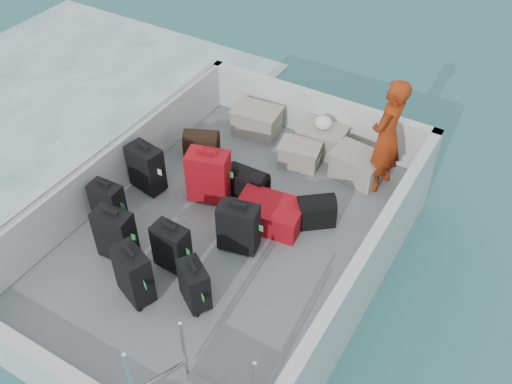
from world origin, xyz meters
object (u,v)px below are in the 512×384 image
suitcase_6 (195,285)px  suitcase_7 (239,228)px  suitcase_0 (116,235)px  suitcase_3 (134,275)px  suitcase_1 (108,204)px  suitcase_2 (146,168)px  crate_0 (257,122)px  suitcase_4 (172,248)px  suitcase_5 (209,177)px  crate_2 (322,140)px  passenger (387,136)px  crate_3 (357,167)px  crate_1 (300,156)px  suitcase_8 (270,214)px

suitcase_6 → suitcase_7: bearing=123.8°
suitcase_0 → suitcase_3: 0.65m
suitcase_1 → suitcase_2: size_ratio=0.91×
suitcase_2 → crate_0: suitcase_2 is taller
suitcase_3 → suitcase_4: suitcase_3 is taller
suitcase_5 → crate_2: bearing=46.8°
suitcase_5 → passenger: bearing=20.7°
suitcase_1 → crate_3: bearing=43.2°
suitcase_2 → crate_2: 2.51m
suitcase_4 → crate_3: (1.18, 2.54, -0.11)m
crate_3 → suitcase_0: bearing=-123.7°
suitcase_5 → suitcase_7: (0.80, -0.55, -0.04)m
crate_3 → suitcase_3: bearing=-112.3°
suitcase_3 → crate_1: (0.48, 2.94, -0.18)m
suitcase_2 → suitcase_3: (1.03, -1.48, 0.01)m
suitcase_0 → suitcase_7: size_ratio=1.05×
suitcase_6 → suitcase_8: (0.09, 1.46, -0.11)m
suitcase_7 → passenger: bearing=49.7°
suitcase_2 → suitcase_3: bearing=-46.1°
suitcase_8 → suitcase_3: bearing=149.6°
suitcase_7 → crate_1: 1.77m
suitcase_4 → crate_0: size_ratio=0.93×
suitcase_6 → suitcase_8: suitcase_6 is taller
suitcase_3 → crate_0: bearing=117.9°
suitcase_0 → suitcase_7: (1.14, 0.84, -0.02)m
suitcase_0 → crate_1: 2.80m
crate_3 → suitcase_1: bearing=-134.1°
passenger → crate_1: bearing=-72.5°
suitcase_2 → suitcase_5: size_ratio=0.91×
suitcase_0 → crate_2: (1.16, 3.03, -0.15)m
suitcase_1 → crate_0: bearing=74.1°
suitcase_6 → crate_3: suitcase_6 is taller
suitcase_0 → suitcase_5: size_ratio=0.94×
crate_0 → suitcase_7: bearing=-64.5°
suitcase_4 → crate_3: suitcase_4 is taller
suitcase_1 → crate_3: (2.29, 2.36, -0.11)m
suitcase_1 → passenger: (2.61, 2.39, 0.50)m
suitcase_5 → suitcase_0: bearing=-120.8°
suitcase_2 → suitcase_8: bearing=17.2°
suitcase_3 → suitcase_7: bearing=84.4°
suitcase_4 → passenger: (1.50, 2.57, 0.50)m
crate_0 → suitcase_0: bearing=-92.7°
crate_1 → crate_3: crate_3 is taller
suitcase_5 → crate_2: size_ratio=1.16×
suitcase_2 → suitcase_5: (0.81, 0.25, 0.03)m
suitcase_1 → suitcase_4: suitcase_4 is taller
suitcase_3 → suitcase_2: bearing=145.4°
suitcase_8 → crate_3: size_ratio=1.29×
suitcase_0 → suitcase_5: bearing=70.3°
suitcase_6 → suitcase_4: bearing=-176.9°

